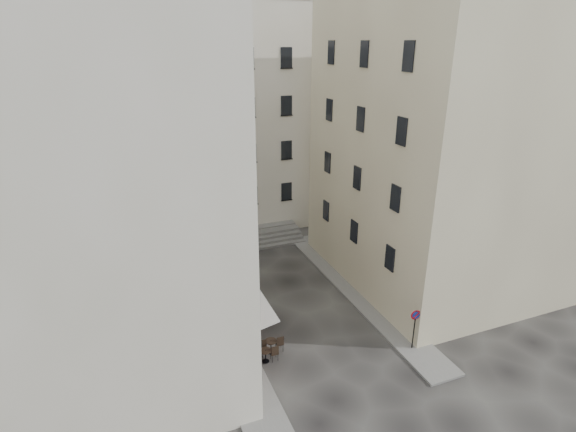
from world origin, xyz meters
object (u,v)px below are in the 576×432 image
no_parking_sign (415,322)px  pedestrian (238,298)px  bistro_table_a (265,354)px  bistro_table_b (271,345)px

no_parking_sign → pedestrian: size_ratio=1.44×
no_parking_sign → bistro_table_a: 7.82m
bistro_table_b → pedestrian: size_ratio=0.77×
no_parking_sign → bistro_table_b: no_parking_sign is taller
no_parking_sign → bistro_table_a: (-7.48, 1.93, -1.26)m
bistro_table_b → pedestrian: 4.48m
no_parking_sign → bistro_table_b: 7.53m
no_parking_sign → bistro_table_a: size_ratio=1.90×
pedestrian → bistro_table_b: bearing=98.0°
pedestrian → no_parking_sign: bearing=138.4°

